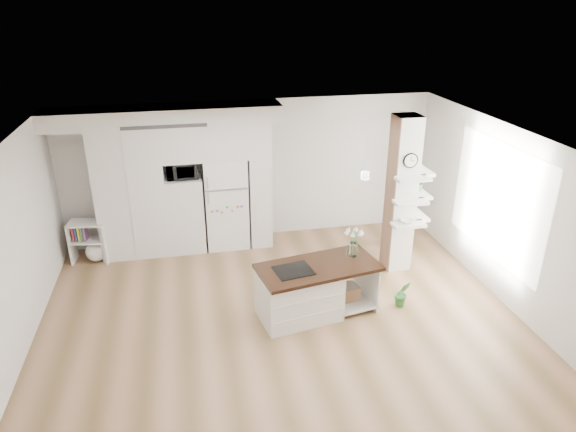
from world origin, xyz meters
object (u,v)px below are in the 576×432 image
refrigerator (226,202)px  bookshelf (92,244)px  kitchen_island (306,290)px  floor_plant_a (402,293)px

refrigerator → bookshelf: bearing=-175.6°
kitchen_island → floor_plant_a: bearing=-13.0°
refrigerator → kitchen_island: size_ratio=0.92×
kitchen_island → refrigerator: bearing=99.1°
refrigerator → floor_plant_a: size_ratio=3.98×
bookshelf → refrigerator: bearing=12.8°
refrigerator → floor_plant_a: (2.42, -2.69, -0.65)m
refrigerator → floor_plant_a: 3.68m
floor_plant_a → kitchen_island: bearing=177.2°
bookshelf → floor_plant_a: bookshelf is taller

